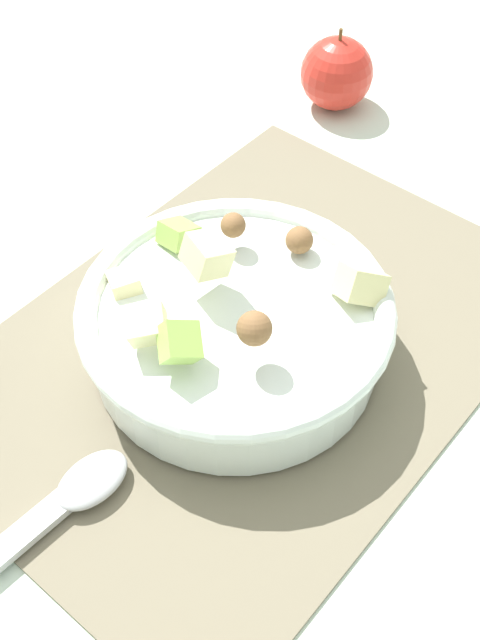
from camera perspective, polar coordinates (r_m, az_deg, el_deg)
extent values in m
plane|color=silver|center=(0.66, 0.72, -1.77)|extent=(2.40, 2.40, 0.00)
cube|color=#756B56|center=(0.65, 0.72, -1.60)|extent=(0.48, 0.34, 0.01)
cylinder|color=white|center=(0.62, 0.00, -1.00)|extent=(0.22, 0.22, 0.05)
torus|color=white|center=(0.60, 0.00, 0.69)|extent=(0.24, 0.24, 0.02)
sphere|color=brown|center=(0.63, -0.49, 6.62)|extent=(0.03, 0.03, 0.03)
sphere|color=brown|center=(0.54, 1.01, -0.60)|extent=(0.04, 0.03, 0.04)
cube|color=#9EC656|center=(0.55, -4.23, -1.56)|extent=(0.04, 0.04, 0.04)
cube|color=beige|center=(0.57, -6.50, -0.33)|extent=(0.04, 0.04, 0.03)
cube|color=#9EC656|center=(0.65, -4.32, 5.98)|extent=(0.03, 0.03, 0.03)
cube|color=beige|center=(0.59, -2.32, 4.58)|extent=(0.04, 0.04, 0.03)
sphere|color=brown|center=(0.63, 4.46, 5.40)|extent=(0.04, 0.04, 0.03)
cube|color=beige|center=(0.62, -8.04, 2.41)|extent=(0.03, 0.03, 0.02)
cube|color=beige|center=(0.61, 8.38, 2.48)|extent=(0.05, 0.04, 0.04)
ellipsoid|color=#B7B7BC|center=(0.58, -10.50, -10.70)|extent=(0.06, 0.04, 0.01)
sphere|color=red|center=(0.89, 6.75, 16.70)|extent=(0.08, 0.08, 0.08)
cylinder|color=brown|center=(0.87, 7.02, 19.14)|extent=(0.00, 0.00, 0.01)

